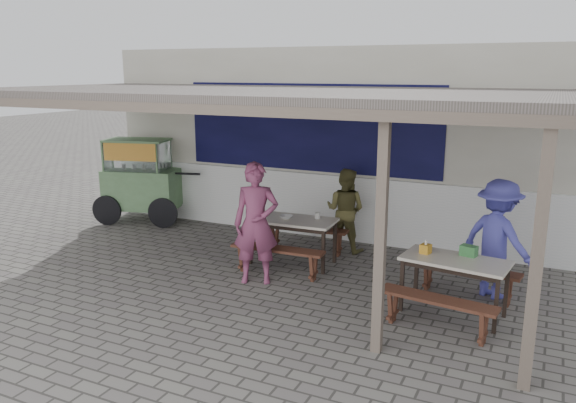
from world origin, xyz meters
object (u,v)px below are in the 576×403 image
(condiment_jar, at_px, (317,216))
(bench_left_street, at_px, (277,255))
(table_left, at_px, (293,224))
(tissue_box, at_px, (426,249))
(patron_right_table, at_px, (498,239))
(condiment_bowl, at_px, (287,217))
(donation_box, at_px, (469,251))
(bench_left_wall, at_px, (306,233))
(table_right, at_px, (455,265))
(patron_wall_side, at_px, (345,210))
(bench_right_wall, at_px, (467,275))
(vendor_cart, at_px, (140,177))
(patron_street_side, at_px, (256,223))
(bench_right_street, at_px, (437,307))

(condiment_jar, bearing_deg, bench_left_street, -111.38)
(table_left, relative_size, tissue_box, 11.45)
(bench_left_street, distance_m, patron_right_table, 3.18)
(tissue_box, bearing_deg, condiment_bowl, 161.29)
(donation_box, distance_m, condiment_bowl, 3.01)
(bench_left_wall, height_order, table_right, table_right)
(tissue_box, bearing_deg, patron_right_table, 44.43)
(patron_wall_side, bearing_deg, donation_box, 147.08)
(table_left, distance_m, bench_right_wall, 2.81)
(vendor_cart, distance_m, patron_street_side, 4.29)
(bench_right_street, xyz_separation_m, patron_street_side, (-2.75, 0.56, 0.57))
(bench_left_street, distance_m, vendor_cart, 4.33)
(bench_right_wall, relative_size, patron_street_side, 0.79)
(bench_right_street, bearing_deg, patron_right_table, 78.95)
(table_left, distance_m, condiment_bowl, 0.15)
(bench_left_street, height_order, vendor_cart, vendor_cart)
(bench_right_wall, distance_m, condiment_jar, 2.51)
(patron_street_side, bearing_deg, patron_wall_side, 48.46)
(patron_street_side, bearing_deg, bench_right_street, -34.09)
(table_left, bearing_deg, patron_street_side, -101.12)
(bench_left_wall, height_order, patron_right_table, patron_right_table)
(table_right, relative_size, donation_box, 6.78)
(bench_left_street, xyz_separation_m, patron_wall_side, (0.51, 1.62, 0.39))
(donation_box, bearing_deg, vendor_cart, 165.88)
(bench_left_street, distance_m, patron_wall_side, 1.74)
(condiment_bowl, bearing_deg, patron_right_table, -0.35)
(bench_left_wall, height_order, tissue_box, tissue_box)
(bench_right_street, distance_m, bench_right_wall, 1.29)
(donation_box, height_order, condiment_bowl, donation_box)
(table_left, relative_size, vendor_cart, 0.69)
(bench_left_wall, xyz_separation_m, patron_wall_side, (0.57, 0.37, 0.39))
(vendor_cart, relative_size, patron_wall_side, 1.40)
(tissue_box, xyz_separation_m, condiment_jar, (-1.95, 1.02, -0.01))
(tissue_box, bearing_deg, vendor_cart, 163.53)
(bench_right_street, bearing_deg, bench_left_street, 168.01)
(patron_right_table, bearing_deg, bench_left_wall, 18.16)
(table_right, height_order, donation_box, donation_box)
(bench_left_wall, relative_size, patron_wall_side, 1.02)
(bench_right_wall, xyz_separation_m, condiment_jar, (-2.43, 0.44, 0.46))
(patron_street_side, relative_size, condiment_jar, 18.71)
(vendor_cart, relative_size, patron_right_table, 1.23)
(bench_left_street, distance_m, bench_left_wall, 1.25)
(table_left, height_order, bench_left_wall, table_left)
(table_left, xyz_separation_m, bench_right_wall, (2.78, -0.25, -0.34))
(bench_left_wall, relative_size, condiment_bowl, 7.39)
(bench_left_street, xyz_separation_m, vendor_cart, (-3.97, 1.64, 0.60))
(table_left, height_order, bench_right_street, table_left)
(patron_right_table, height_order, condiment_bowl, patron_right_table)
(condiment_jar, bearing_deg, bench_right_street, -37.30)
(bench_right_wall, height_order, condiment_jar, condiment_jar)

